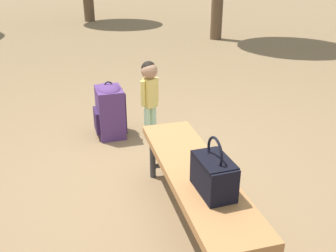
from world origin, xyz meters
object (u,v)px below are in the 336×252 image
(park_bench, at_px, (195,177))
(child_standing, at_px, (150,88))
(backpack_large, at_px, (110,109))
(handbag, at_px, (214,174))

(park_bench, height_order, child_standing, child_standing)
(backpack_large, bearing_deg, park_bench, -165.01)
(park_bench, bearing_deg, backpack_large, 14.99)
(child_standing, distance_m, backpack_large, 0.49)
(child_standing, relative_size, backpack_large, 1.37)
(backpack_large, bearing_deg, child_standing, -109.99)
(park_bench, bearing_deg, child_standing, 1.37)
(handbag, xyz_separation_m, child_standing, (1.76, 0.06, -0.03))
(handbag, bearing_deg, backpack_large, 13.69)
(handbag, xyz_separation_m, backpack_large, (1.91, 0.46, -0.28))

